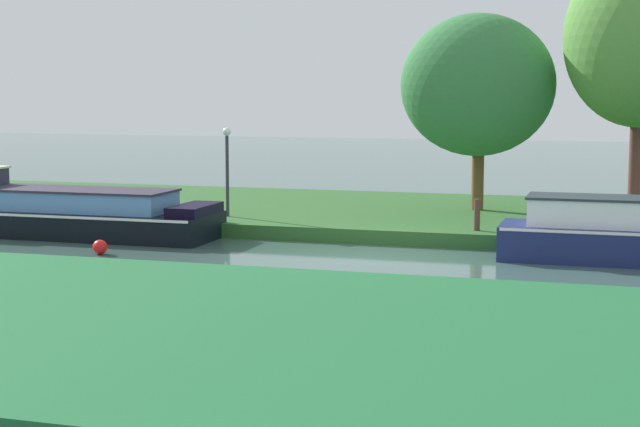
{
  "coord_description": "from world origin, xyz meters",
  "views": [
    {
      "loc": [
        5.89,
        -23.31,
        4.08
      ],
      "look_at": [
        -1.6,
        1.2,
        0.9
      ],
      "focal_mm": 55.57,
      "sensor_mm": 36.0,
      "label": 1
    }
  ],
  "objects_px": {
    "black_barge": "(56,213)",
    "lamp_post": "(227,160)",
    "willow_tree_left": "(477,85)",
    "willow_tree_centre": "(640,38)",
    "channel_buoy": "(100,247)",
    "navy_narrowboat": "(636,234)",
    "mooring_post_near": "(477,215)"
  },
  "relations": [
    {
      "from": "lamp_post",
      "to": "channel_buoy",
      "type": "xyz_separation_m",
      "value": [
        -1.38,
        -5.07,
        -1.88
      ]
    },
    {
      "from": "mooring_post_near",
      "to": "channel_buoy",
      "type": "bearing_deg",
      "value": -154.44
    },
    {
      "from": "black_barge",
      "to": "mooring_post_near",
      "type": "height_order",
      "value": "black_barge"
    },
    {
      "from": "willow_tree_left",
      "to": "mooring_post_near",
      "type": "distance_m",
      "value": 5.38
    },
    {
      "from": "navy_narrowboat",
      "to": "channel_buoy",
      "type": "bearing_deg",
      "value": -168.27
    },
    {
      "from": "black_barge",
      "to": "willow_tree_centre",
      "type": "bearing_deg",
      "value": 18.75
    },
    {
      "from": "black_barge",
      "to": "lamp_post",
      "type": "relative_size",
      "value": 3.61
    },
    {
      "from": "lamp_post",
      "to": "channel_buoy",
      "type": "distance_m",
      "value": 5.58
    },
    {
      "from": "black_barge",
      "to": "willow_tree_left",
      "type": "distance_m",
      "value": 12.98
    },
    {
      "from": "willow_tree_left",
      "to": "lamp_post",
      "type": "xyz_separation_m",
      "value": [
        -6.82,
        -3.26,
        -2.18
      ]
    },
    {
      "from": "willow_tree_left",
      "to": "willow_tree_centre",
      "type": "bearing_deg",
      "value": -4.0
    },
    {
      "from": "lamp_post",
      "to": "mooring_post_near",
      "type": "relative_size",
      "value": 3.11
    },
    {
      "from": "willow_tree_centre",
      "to": "black_barge",
      "type": "bearing_deg",
      "value": -161.25
    },
    {
      "from": "black_barge",
      "to": "lamp_post",
      "type": "height_order",
      "value": "lamp_post"
    },
    {
      "from": "navy_narrowboat",
      "to": "lamp_post",
      "type": "relative_size",
      "value": 2.41
    },
    {
      "from": "willow_tree_left",
      "to": "channel_buoy",
      "type": "distance_m",
      "value": 12.38
    },
    {
      "from": "channel_buoy",
      "to": "black_barge",
      "type": "bearing_deg",
      "value": 137.45
    },
    {
      "from": "willow_tree_left",
      "to": "willow_tree_centre",
      "type": "xyz_separation_m",
      "value": [
        4.64,
        -0.32,
        1.34
      ]
    },
    {
      "from": "willow_tree_centre",
      "to": "lamp_post",
      "type": "bearing_deg",
      "value": -165.63
    },
    {
      "from": "willow_tree_left",
      "to": "willow_tree_centre",
      "type": "distance_m",
      "value": 4.84
    },
    {
      "from": "navy_narrowboat",
      "to": "lamp_post",
      "type": "height_order",
      "value": "lamp_post"
    },
    {
      "from": "navy_narrowboat",
      "to": "mooring_post_near",
      "type": "relative_size",
      "value": 7.51
    },
    {
      "from": "navy_narrowboat",
      "to": "willow_tree_centre",
      "type": "distance_m",
      "value": 7.24
    },
    {
      "from": "mooring_post_near",
      "to": "willow_tree_centre",
      "type": "bearing_deg",
      "value": 43.38
    },
    {
      "from": "willow_tree_centre",
      "to": "channel_buoy",
      "type": "height_order",
      "value": "willow_tree_centre"
    },
    {
      "from": "navy_narrowboat",
      "to": "willow_tree_centre",
      "type": "bearing_deg",
      "value": 90.05
    },
    {
      "from": "willow_tree_left",
      "to": "navy_narrowboat",
      "type": "bearing_deg",
      "value": -50.66
    },
    {
      "from": "navy_narrowboat",
      "to": "willow_tree_centre",
      "type": "height_order",
      "value": "willow_tree_centre"
    },
    {
      "from": "black_barge",
      "to": "willow_tree_centre",
      "type": "xyz_separation_m",
      "value": [
        15.74,
        5.34,
        4.95
      ]
    },
    {
      "from": "lamp_post",
      "to": "channel_buoy",
      "type": "height_order",
      "value": "lamp_post"
    },
    {
      "from": "navy_narrowboat",
      "to": "channel_buoy",
      "type": "relative_size",
      "value": 16.97
    },
    {
      "from": "navy_narrowboat",
      "to": "lamp_post",
      "type": "bearing_deg",
      "value": 168.15
    }
  ]
}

